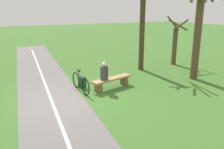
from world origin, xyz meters
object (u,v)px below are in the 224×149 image
object	(u,v)px
backpack	(82,82)
tree_by_path	(142,28)
tree_far_left	(175,43)
bench	(112,81)
person_seated	(104,72)
tree_mid_field	(197,34)
bicycle	(81,83)

from	to	relation	value
backpack	tree_by_path	size ratio (longest dim) A/B	0.10
tree_far_left	tree_by_path	distance (m)	2.64
bench	person_seated	distance (m)	0.62
tree_mid_field	bench	bearing A→B (deg)	-8.83
bench	tree_mid_field	distance (m)	4.56
person_seated	tree_far_left	world-z (taller)	tree_far_left
bicycle	tree_mid_field	distance (m)	5.80
bench	tree_by_path	bearing A→B (deg)	-158.85
bench	tree_far_left	world-z (taller)	tree_far_left
bicycle	tree_far_left	world-z (taller)	tree_far_left
tree_mid_field	tree_by_path	distance (m)	2.92
bicycle	tree_far_left	xyz separation A→B (m)	(-6.73, -1.84, 0.94)
tree_far_left	person_seated	bearing A→B (deg)	20.67
bench	bicycle	distance (m)	1.34
bench	tree_far_left	bearing A→B (deg)	-172.22
bicycle	tree_by_path	world-z (taller)	tree_by_path
bicycle	tree_far_left	size ratio (longest dim) A/B	0.60
bench	bicycle	world-z (taller)	bicycle
bench	person_seated	world-z (taller)	person_seated
person_seated	tree_mid_field	xyz separation A→B (m)	(-4.53, 0.54, 1.38)
bicycle	tree_by_path	size ratio (longest dim) A/B	0.37
backpack	tree_far_left	distance (m)	6.74
backpack	tree_far_left	xyz separation A→B (m)	(-6.50, -1.43, 1.07)
tree_far_left	tree_by_path	bearing A→B (deg)	1.46
bench	tree_mid_field	world-z (taller)	tree_mid_field
backpack	bicycle	bearing A→B (deg)	60.26
tree_by_path	tree_far_left	bearing A→B (deg)	-178.54
person_seated	bicycle	world-z (taller)	person_seated
backpack	tree_mid_field	distance (m)	5.70
person_seated	bicycle	size ratio (longest dim) A/B	0.44
bench	tree_far_left	size ratio (longest dim) A/B	0.69
tree_far_left	tree_by_path	size ratio (longest dim) A/B	0.62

